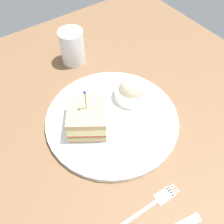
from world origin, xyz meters
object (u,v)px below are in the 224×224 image
Objects in this scene: coleslaw_bowl at (132,90)px; fork at (156,201)px; drink_glass at (72,48)px; sandwich_half_center at (88,116)px; plate at (112,119)px.

coleslaw_bowl reaches higher than fork.
drink_glass is at bearing -9.77° from fork.
coleslaw_bowl is 21.04cm from drink_glass.
sandwich_half_center is 23.26cm from drink_glass.
sandwich_half_center reaches higher than coleslaw_bowl.
plate is 3.54× the size of coleslaw_bowl.
fork is at bearing 152.69° from coleslaw_bowl.
sandwich_half_center is 12.72cm from coleslaw_bowl.
sandwich_half_center is 21.41cm from fork.
plate is 2.46× the size of sandwich_half_center.
coleslaw_bowl is at bearing -85.72° from sandwich_half_center.
sandwich_half_center is 0.90× the size of fork.
sandwich_half_center is 1.30× the size of drink_glass.
drink_glass is (21.58, -8.66, 0.22)cm from sandwich_half_center.
drink_glass is at bearing 10.98° from coleslaw_bowl.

